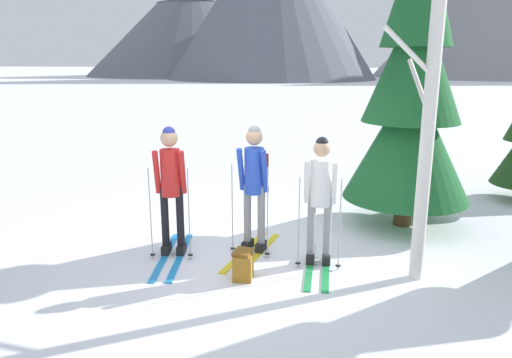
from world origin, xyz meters
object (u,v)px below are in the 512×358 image
at_px(skier_in_red, 171,183).
at_px(pine_tree_mid, 412,90).
at_px(skier_in_blue, 254,180).
at_px(skier_in_white, 320,195).
at_px(backpack_on_snow_front, 243,265).
at_px(birch_tree_tall, 431,89).

distance_m(skier_in_red, pine_tree_mid, 4.11).
height_order(skier_in_red, skier_in_blue, skier_in_red).
xyz_separation_m(skier_in_red, skier_in_white, (2.08, 0.28, -0.08)).
height_order(skier_in_red, backpack_on_snow_front, skier_in_red).
bearing_deg(birch_tree_tall, pine_tree_mid, 95.03).
bearing_deg(skier_in_red, skier_in_blue, 23.49).
relative_size(skier_in_red, pine_tree_mid, 0.37).
distance_m(birch_tree_tall, backpack_on_snow_front, 3.15).
height_order(skier_in_white, backpack_on_snow_front, skier_in_white).
bearing_deg(pine_tree_mid, skier_in_blue, -138.19).
bearing_deg(birch_tree_tall, backpack_on_snow_front, -162.20).
height_order(pine_tree_mid, backpack_on_snow_front, pine_tree_mid).
bearing_deg(skier_in_blue, skier_in_white, -11.13).
relative_size(skier_in_white, pine_tree_mid, 0.36).
bearing_deg(skier_in_red, backpack_on_snow_front, -20.82).
distance_m(skier_in_blue, birch_tree_tall, 2.65).
height_order(skier_in_red, pine_tree_mid, pine_tree_mid).
height_order(pine_tree_mid, birch_tree_tall, pine_tree_mid).
bearing_deg(skier_in_blue, birch_tree_tall, -6.44).
height_order(skier_in_white, birch_tree_tall, birch_tree_tall).
relative_size(skier_in_red, skier_in_blue, 1.00).
bearing_deg(skier_in_white, skier_in_blue, 168.87).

